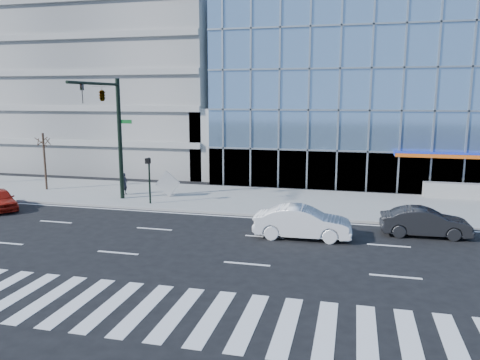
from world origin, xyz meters
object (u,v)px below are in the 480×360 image
Objects in this scene: traffic_signal at (108,110)px; tilted_panel at (168,184)px; street_tree_near at (43,141)px; dark_sedan at (425,222)px; red_sedan at (0,199)px; pedestrian at (125,184)px; ped_signal_post at (149,173)px; white_sedan at (302,222)px.

tilted_panel is (2.81, 2.67, -5.10)m from traffic_signal.
street_tree_near is 0.97× the size of dark_sedan.
red_sedan is 2.46× the size of pedestrian.
tilted_panel reaches higher than dark_sedan.
tilted_panel is at bearing 82.19° from ped_signal_post.
red_sedan is (0.81, -5.72, -3.13)m from street_tree_near.
traffic_signal is at bearing 80.31° from dark_sedan.
street_tree_near reaches higher than white_sedan.
white_sedan is at bearing 104.37° from dark_sedan.
dark_sedan is at bearing -9.90° from ped_signal_post.
street_tree_near reaches higher than tilted_panel.
pedestrian is at bearing 73.11° from dark_sedan.
tilted_panel reaches higher than white_sedan.
red_sedan is 10.54m from tilted_panel.
street_tree_near is 10.19m from tilted_panel.
ped_signal_post is 0.69× the size of dark_sedan.
dark_sedan is (18.86, -2.48, -5.45)m from traffic_signal.
pedestrian is at bearing 142.90° from ped_signal_post.
traffic_signal is 14.57m from white_sedan.
traffic_signal is at bearing 69.83° from white_sedan.
dark_sedan is at bearing -75.24° from white_sedan.
street_tree_near reaches higher than ped_signal_post.
red_sedan is at bearing -159.98° from ped_signal_post.
ped_signal_post is 3.84m from pedestrian.
traffic_signal is at bearing -171.48° from ped_signal_post.
street_tree_near reaches higher than dark_sedan.
pedestrian is (-13.26, 6.84, 0.13)m from white_sedan.
dark_sedan is 16.85m from tilted_panel.
white_sedan is 1.11× the size of dark_sedan.
pedestrian is (-2.90, 2.20, -1.22)m from ped_signal_post.
dark_sedan is (25.86, -5.41, -3.06)m from street_tree_near.
street_tree_near is 1.11× the size of red_sedan.
red_sedan is at bearing 136.74° from pedestrian.
pedestrian is at bearing -3.14° from street_tree_near.
dark_sedan is at bearing -16.31° from tilted_panel.
pedestrian is (6.60, -0.36, -2.85)m from street_tree_near.
white_sedan is at bearing -24.13° from ped_signal_post.
street_tree_near is at bearing 157.29° from traffic_signal.
red_sedan is at bearing -147.29° from tilted_panel.
dark_sedan is at bearing -11.82° from street_tree_near.
street_tree_near is at bearing 68.27° from white_sedan.
tilted_panel is at bearing 43.49° from traffic_signal.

